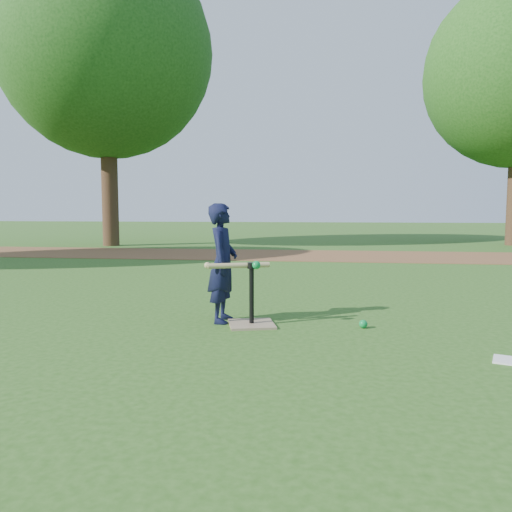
# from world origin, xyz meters

# --- Properties ---
(ground) EXTENTS (80.00, 80.00, 0.00)m
(ground) POSITION_xyz_m (0.00, 0.00, 0.00)
(ground) COLOR #285116
(ground) RESTS_ON ground
(dirt_strip) EXTENTS (24.00, 3.00, 0.01)m
(dirt_strip) POSITION_xyz_m (0.00, 7.50, 0.01)
(dirt_strip) COLOR brown
(dirt_strip) RESTS_ON ground
(child) EXTENTS (0.28, 0.43, 1.18)m
(child) POSITION_xyz_m (-0.34, 0.12, 0.59)
(child) COLOR black
(child) RESTS_ON ground
(wiffle_ball_ground) EXTENTS (0.08, 0.08, 0.08)m
(wiffle_ball_ground) POSITION_xyz_m (1.04, 0.04, 0.04)
(wiffle_ball_ground) COLOR #0C8539
(wiffle_ball_ground) RESTS_ON ground
(batting_tee) EXTENTS (0.53, 0.53, 0.61)m
(batting_tee) POSITION_xyz_m (-0.03, 0.00, 0.11)
(batting_tee) COLOR #937C5D
(batting_tee) RESTS_ON ground
(swing_action) EXTENTS (0.62, 0.26, 0.08)m
(swing_action) POSITION_xyz_m (-0.14, -0.03, 0.59)
(swing_action) COLOR tan
(swing_action) RESTS_ON ground
(tree_left) EXTENTS (6.40, 6.40, 9.08)m
(tree_left) POSITION_xyz_m (-6.00, 10.00, 5.87)
(tree_left) COLOR #382316
(tree_left) RESTS_ON ground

